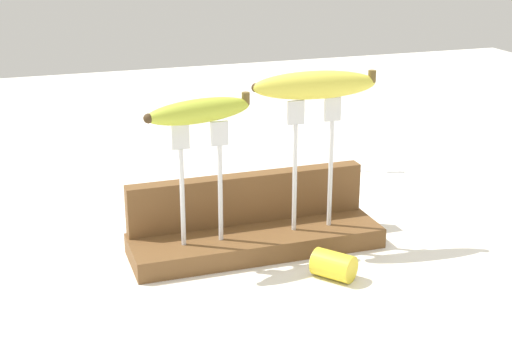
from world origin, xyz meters
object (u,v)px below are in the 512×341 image
(fork_fallen_near, at_px, (370,170))
(banana_chunk_near, at_px, (333,265))
(banana_raised_right, at_px, (315,85))
(fork_stand_right, at_px, (313,153))
(fork_stand_left, at_px, (201,172))
(banana_raised_left, at_px, (199,111))

(fork_fallen_near, xyz_separation_m, banana_chunk_near, (-0.27, -0.41, 0.02))
(banana_raised_right, bearing_deg, banana_chunk_near, -96.96)
(fork_stand_right, bearing_deg, fork_stand_left, 180.00)
(banana_raised_right, distance_m, fork_fallen_near, 0.47)
(fork_stand_left, xyz_separation_m, banana_chunk_near, (0.16, -0.11, -0.12))
(banana_raised_left, xyz_separation_m, fork_fallen_near, (0.43, 0.30, -0.23))
(banana_raised_right, height_order, fork_fallen_near, banana_raised_right)
(fork_stand_left, distance_m, fork_stand_right, 0.18)
(banana_raised_left, distance_m, banana_chunk_near, 0.29)
(fork_stand_right, height_order, banana_raised_right, banana_raised_right)
(fork_stand_left, bearing_deg, banana_raised_left, -167.14)
(fork_stand_right, bearing_deg, fork_fallen_near, 49.44)
(banana_raised_right, bearing_deg, fork_stand_left, -180.00)
(banana_raised_left, bearing_deg, fork_stand_left, 12.86)
(banana_raised_left, relative_size, banana_chunk_near, 2.37)
(banana_chunk_near, bearing_deg, fork_stand_left, 144.88)
(banana_raised_left, height_order, fork_fallen_near, banana_raised_left)
(fork_stand_left, distance_m, banana_raised_left, 0.09)
(fork_stand_right, height_order, banana_chunk_near, fork_stand_right)
(fork_stand_right, bearing_deg, banana_raised_left, -179.99)
(banana_raised_right, xyz_separation_m, banana_chunk_near, (-0.01, -0.11, -0.24))
(banana_raised_right, relative_size, banana_chunk_near, 2.73)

